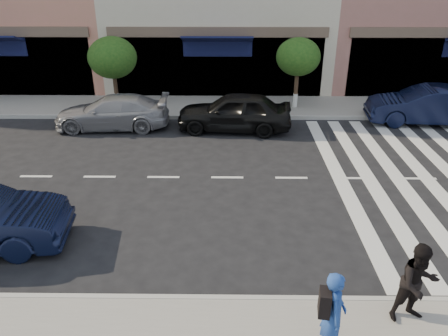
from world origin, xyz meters
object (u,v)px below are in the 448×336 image
photographer (334,314)px  walker (418,284)px  car_far_mid (234,112)px  car_far_right (426,105)px  car_far_left (112,112)px

photographer → walker: (1.66, 0.76, -0.00)m
photographer → car_far_mid: 11.09m
car_far_right → photographer: bearing=-23.3°
photographer → walker: photographer is taller
walker → car_far_left: 13.16m
walker → car_far_left: (-8.04, 10.42, -0.30)m
walker → car_far_left: size_ratio=0.36×
car_far_mid → car_far_left: bearing=-87.7°
car_far_right → walker: bearing=-18.0°
photographer → car_far_right: size_ratio=0.35×
car_far_mid → walker: bearing=21.9°
car_far_mid → car_far_right: 7.89m
car_far_mid → car_far_right: car_far_right is taller
car_far_left → walker: bearing=35.7°
photographer → car_far_mid: (-1.51, 10.98, -0.20)m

